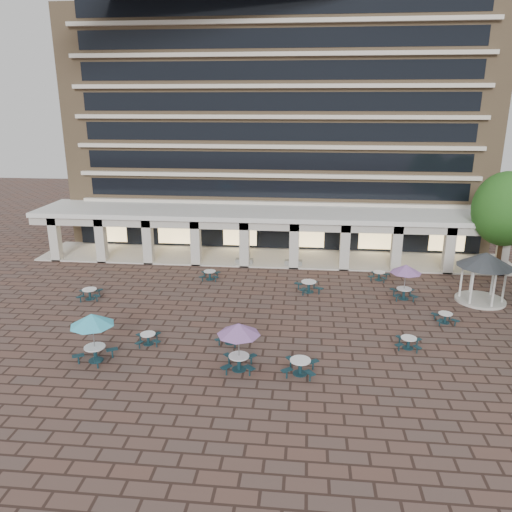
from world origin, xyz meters
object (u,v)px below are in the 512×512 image
at_px(picnic_table_3, 408,342).
at_px(picnic_table_2, 300,365).
at_px(gazebo, 485,265).
at_px(planter_left, 244,258).
at_px(planter_right, 293,260).
at_px(picnic_table_1, 148,338).

bearing_deg(picnic_table_3, picnic_table_2, -138.91).
height_order(gazebo, planter_left, gazebo).
distance_m(picnic_table_2, gazebo, 17.03).
bearing_deg(picnic_table_2, planter_right, 100.54).
relative_size(picnic_table_3, planter_right, 1.14).
bearing_deg(picnic_table_2, picnic_table_3, 37.18).
relative_size(picnic_table_3, planter_left, 1.14).
xyz_separation_m(planter_left, planter_right, (4.28, 0.00, 0.01)).
bearing_deg(gazebo, planter_left, 159.47).
xyz_separation_m(picnic_table_1, picnic_table_3, (15.04, 1.01, 0.01)).
bearing_deg(gazebo, picnic_table_1, -157.69).
bearing_deg(picnic_table_1, picnic_table_2, -31.11).
relative_size(picnic_table_3, gazebo, 0.45).
bearing_deg(picnic_table_3, picnic_table_1, -164.54).
distance_m(picnic_table_3, planter_right, 16.07).
distance_m(picnic_table_1, gazebo, 23.33).
relative_size(picnic_table_2, planter_right, 1.34).
xyz_separation_m(picnic_table_2, gazebo, (12.58, 11.27, 2.21)).
bearing_deg(planter_left, planter_right, 0.00).
height_order(picnic_table_3, planter_right, planter_right).
distance_m(picnic_table_2, planter_left, 18.64).
bearing_deg(planter_right, picnic_table_3, -64.08).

